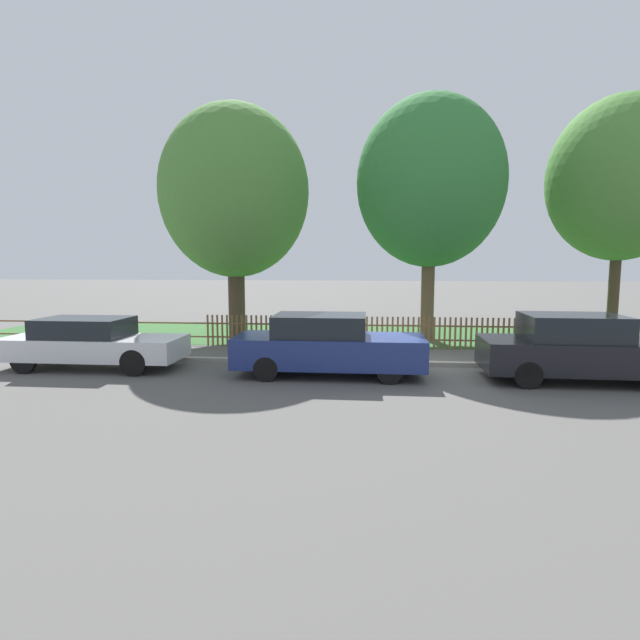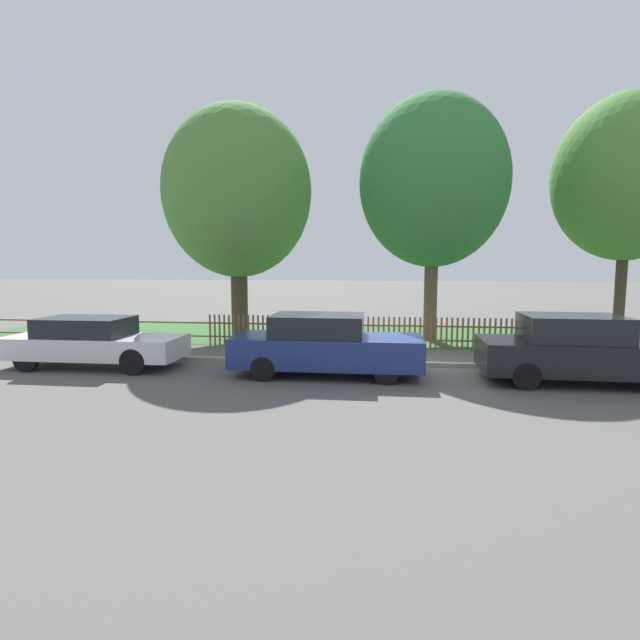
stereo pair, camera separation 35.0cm
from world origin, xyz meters
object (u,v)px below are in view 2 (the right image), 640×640
tree_nearest_kerb (238,193)px  parked_car_silver_hatchback (93,341)px  parked_car_navy_estate (579,350)px  tree_behind_motorcycle (433,182)px  covered_motorcycle (316,332)px  tree_mid_park (628,178)px  parked_car_black_saloon (325,345)px

tree_nearest_kerb → parked_car_silver_hatchback: bearing=-115.1°
parked_car_navy_estate → tree_behind_motorcycle: (-2.73, 6.12, 4.70)m
covered_motorcycle → tree_nearest_kerb: 5.99m
tree_mid_park → parked_car_black_saloon: bearing=-146.6°
parked_car_black_saloon → tree_behind_motorcycle: 8.23m
parked_car_black_saloon → covered_motorcycle: bearing=101.6°
parked_car_silver_hatchback → parked_car_navy_estate: bearing=-1.3°
parked_car_silver_hatchback → tree_nearest_kerb: tree_nearest_kerb is taller
tree_nearest_kerb → tree_mid_park: (13.14, 0.79, 0.37)m
parked_car_silver_hatchback → tree_behind_motorcycle: 11.91m
parked_car_navy_estate → tree_nearest_kerb: size_ratio=0.55×
tree_behind_motorcycle → tree_mid_park: tree_behind_motorcycle is taller
tree_mid_park → covered_motorcycle: bearing=-162.1°
tree_behind_motorcycle → parked_car_silver_hatchback: bearing=-147.8°
tree_nearest_kerb → tree_mid_park: 13.17m
parked_car_navy_estate → tree_behind_motorcycle: 8.19m
parked_car_silver_hatchback → tree_mid_park: 17.42m
parked_car_silver_hatchback → tree_behind_motorcycle: size_ratio=0.55×
parked_car_navy_estate → parked_car_black_saloon: bearing=-179.9°
parked_car_black_saloon → tree_mid_park: 12.28m
parked_car_navy_estate → tree_behind_motorcycle: tree_behind_motorcycle is taller
covered_motorcycle → tree_mid_park: (10.07, 3.26, 4.88)m
tree_mid_park → parked_car_silver_hatchback: bearing=-158.8°
parked_car_silver_hatchback → tree_nearest_kerb: (2.46, 5.25, 4.47)m
parked_car_black_saloon → covered_motorcycle: size_ratio=2.38×
parked_car_black_saloon → tree_mid_park: bearing=33.1°
covered_motorcycle → tree_behind_motorcycle: size_ratio=0.23×
covered_motorcycle → tree_nearest_kerb: bearing=140.4°
parked_car_black_saloon → tree_nearest_kerb: size_ratio=0.56×
parked_car_silver_hatchback → tree_behind_motorcycle: bearing=32.4°
parked_car_black_saloon → parked_car_navy_estate: (5.81, -0.13, 0.03)m
parked_car_navy_estate → tree_nearest_kerb: tree_nearest_kerb is taller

